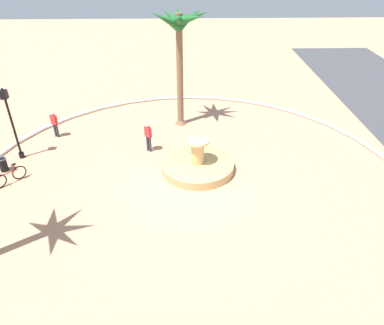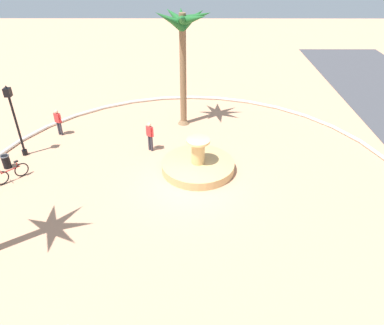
# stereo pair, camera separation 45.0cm
# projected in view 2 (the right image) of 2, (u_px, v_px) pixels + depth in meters

# --- Properties ---
(ground_plane) EXTENTS (80.00, 80.00, 0.00)m
(ground_plane) POSITION_uv_depth(u_px,v_px,m) (189.00, 184.00, 17.75)
(ground_plane) COLOR tan
(plaza_curb) EXTENTS (21.72, 21.72, 0.20)m
(plaza_curb) POSITION_uv_depth(u_px,v_px,m) (189.00, 182.00, 17.70)
(plaza_curb) COLOR silver
(plaza_curb) RESTS_ON ground
(fountain) EXTENTS (3.74, 3.74, 1.78)m
(fountain) POSITION_uv_depth(u_px,v_px,m) (198.00, 165.00, 18.66)
(fountain) COLOR tan
(fountain) RESTS_ON ground
(palm_tree_by_curb) EXTENTS (3.30, 3.26, 6.96)m
(palm_tree_by_curb) POSITION_uv_depth(u_px,v_px,m) (183.00, 35.00, 20.40)
(palm_tree_by_curb) COLOR brown
(palm_tree_by_curb) RESTS_ON ground
(lamppost) EXTENTS (0.32, 0.32, 4.01)m
(lamppost) POSITION_uv_depth(u_px,v_px,m) (14.00, 116.00, 18.81)
(lamppost) COLOR black
(lamppost) RESTS_ON ground
(trash_bin) EXTENTS (0.46, 0.46, 0.73)m
(trash_bin) POSITION_uv_depth(u_px,v_px,m) (6.00, 161.00, 18.78)
(trash_bin) COLOR black
(trash_bin) RESTS_ON ground
(bicycle_red_frame) EXTENTS (1.30, 1.21, 0.94)m
(bicycle_red_frame) POSITION_uv_depth(u_px,v_px,m) (12.00, 173.00, 17.84)
(bicycle_red_frame) COLOR black
(bicycle_red_frame) RESTS_ON ground
(person_cyclist_helmet) EXTENTS (0.32, 0.49, 1.63)m
(person_cyclist_helmet) POSITION_uv_depth(u_px,v_px,m) (58.00, 121.00, 21.56)
(person_cyclist_helmet) COLOR #33333D
(person_cyclist_helmet) RESTS_ON ground
(person_cyclist_photo) EXTENTS (0.36, 0.44, 1.71)m
(person_cyclist_photo) POSITION_uv_depth(u_px,v_px,m) (150.00, 135.00, 19.98)
(person_cyclist_photo) COLOR #33333D
(person_cyclist_photo) RESTS_ON ground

